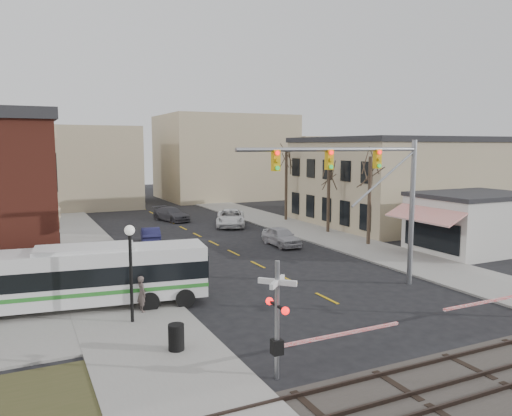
{
  "coord_description": "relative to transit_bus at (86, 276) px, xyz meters",
  "views": [
    {
      "loc": [
        -13.84,
        -18.47,
        7.69
      ],
      "look_at": [
        0.66,
        11.62,
        3.5
      ],
      "focal_mm": 35.0,
      "sensor_mm": 36.0,
      "label": 1
    }
  ],
  "objects": [
    {
      "name": "street_lamp",
      "position": [
        1.51,
        -2.88,
        1.51
      ],
      "size": [
        0.44,
        0.44,
        4.23
      ],
      "color": "black",
      "rests_on": "sidewalk_west"
    },
    {
      "name": "rr_crossing_west",
      "position": [
        5.18,
        -10.08,
        0.33
      ],
      "size": [
        5.6,
        1.36,
        4.0
      ],
      "color": "gray",
      "rests_on": "ground"
    },
    {
      "name": "transit_bus",
      "position": [
        0.0,
        0.0,
        0.0
      ],
      "size": [
        11.4,
        3.97,
        2.87
      ],
      "color": "silver",
      "rests_on": "ground"
    },
    {
      "name": "pedestrian_far",
      "position": [
        -0.07,
        1.93,
        -0.71
      ],
      "size": [
        0.98,
        0.9,
        1.62
      ],
      "primitive_type": "imported",
      "rotation": [
        0.0,
        0.0,
        0.46
      ],
      "color": "#2F2E51",
      "rests_on": "sidewalk_west"
    },
    {
      "name": "car_b",
      "position": [
        6.6,
        14.53,
        -0.98
      ],
      "size": [
        2.1,
        4.2,
        1.32
      ],
      "primitive_type": "imported",
      "rotation": [
        0.0,
        0.0,
        2.96
      ],
      "color": "#19193F",
      "rests_on": "ground"
    },
    {
      "name": "tree_east_a",
      "position": [
        21.65,
        6.53,
        1.86
      ],
      "size": [
        0.28,
        0.28,
        6.75
      ],
      "color": "#382B21",
      "rests_on": "sidewalk_east"
    },
    {
      "name": "pedestrian_near",
      "position": [
        2.21,
        -1.71,
        -0.69
      ],
      "size": [
        0.46,
        0.65,
        1.67
      ],
      "primitive_type": "imported",
      "rotation": [
        0.0,
        0.0,
        1.68
      ],
      "color": "#524642",
      "rests_on": "sidewalk_west"
    },
    {
      "name": "car_a",
      "position": [
        15.51,
        9.33,
        -0.91
      ],
      "size": [
        1.8,
        4.29,
        1.45
      ],
      "primitive_type": "imported",
      "rotation": [
        0.0,
        0.0,
        -0.02
      ],
      "color": "#AAA9AE",
      "rests_on": "ground"
    },
    {
      "name": "car_c",
      "position": [
        15.64,
        19.73,
        -0.85
      ],
      "size": [
        4.67,
        6.28,
        1.58
      ],
      "primitive_type": "imported",
      "rotation": [
        0.0,
        0.0,
        -0.41
      ],
      "color": "white",
      "rests_on": "ground"
    },
    {
      "name": "sidewalk_east",
      "position": [
        20.65,
        14.53,
        -1.58
      ],
      "size": [
        5.0,
        60.0,
        0.12
      ],
      "primitive_type": "cube",
      "color": "gray",
      "rests_on": "ground"
    },
    {
      "name": "sidewalk_west",
      "position": [
        1.65,
        14.53,
        -1.58
      ],
      "size": [
        5.0,
        60.0,
        0.12
      ],
      "primitive_type": "cube",
      "color": "gray",
      "rests_on": "ground"
    },
    {
      "name": "awning_shop",
      "position": [
        27.12,
        1.53,
        0.52
      ],
      "size": [
        9.74,
        6.2,
        4.3
      ],
      "color": "beige",
      "rests_on": "ground"
    },
    {
      "name": "trash_bin",
      "position": [
        2.36,
        -6.62,
        -1.03
      ],
      "size": [
        0.6,
        0.6,
        0.98
      ],
      "primitive_type": "cylinder",
      "color": "black",
      "rests_on": "sidewalk_west"
    },
    {
      "name": "traffic_signal_mast",
      "position": [
        13.94,
        -3.17,
        4.14
      ],
      "size": [
        10.68,
        0.3,
        8.0
      ],
      "color": "gray",
      "rests_on": "ground"
    },
    {
      "name": "car_d",
      "position": [
        11.47,
        25.48,
        -0.94
      ],
      "size": [
        3.33,
        5.21,
        1.41
      ],
      "primitive_type": "imported",
      "rotation": [
        0.0,
        0.0,
        0.3
      ],
      "color": "#48474D",
      "rests_on": "ground"
    },
    {
      "name": "ground",
      "position": [
        11.15,
        -5.47,
        -1.64
      ],
      "size": [
        160.0,
        160.0,
        0.0
      ],
      "primitive_type": "plane",
      "color": "black",
      "rests_on": "ground"
    },
    {
      "name": "ballast_strip",
      "position": [
        11.15,
        -13.47,
        -1.61
      ],
      "size": [
        160.0,
        5.0,
        0.06
      ],
      "primitive_type": "cube",
      "color": "#332D28",
      "rests_on": "ground"
    },
    {
      "name": "rail_tracks",
      "position": [
        11.15,
        -13.47,
        -1.52
      ],
      "size": [
        160.0,
        3.91,
        0.14
      ],
      "color": "#2D231E",
      "rests_on": "ground"
    },
    {
      "name": "tree_east_c",
      "position": [
        22.15,
        20.53,
        2.08
      ],
      "size": [
        0.28,
        0.28,
        7.2
      ],
      "color": "#382B21",
      "rests_on": "sidewalk_east"
    },
    {
      "name": "tan_building",
      "position": [
        33.15,
        14.53,
        2.62
      ],
      "size": [
        20.3,
        15.3,
        8.5
      ],
      "color": "tan",
      "rests_on": "ground"
    },
    {
      "name": "tree_east_b",
      "position": [
        21.95,
        12.53,
        1.63
      ],
      "size": [
        0.28,
        0.28,
        6.3
      ],
      "color": "#382B21",
      "rests_on": "sidewalk_east"
    }
  ]
}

